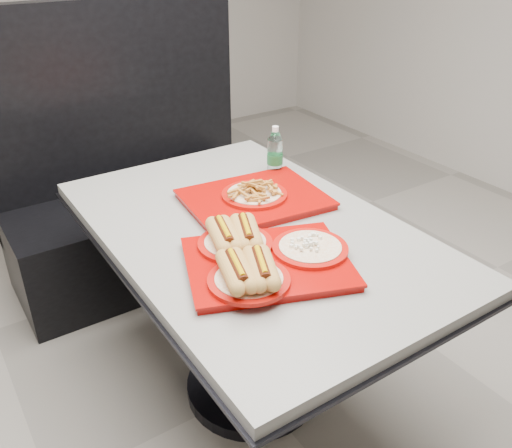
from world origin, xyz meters
TOP-DOWN VIEW (x-y plane):
  - ground at (0.00, 0.00)m, footprint 6.00×6.00m
  - diner_table at (0.00, 0.00)m, footprint 0.92×1.42m
  - booth_bench at (0.00, 1.09)m, footprint 1.30×0.57m
  - tray_near at (-0.11, -0.22)m, footprint 0.57×0.51m
  - tray_far at (0.10, 0.14)m, footprint 0.52×0.43m
  - water_bottle at (0.32, 0.32)m, footprint 0.06×0.06m

SIDE VIEW (x-z plane):
  - ground at x=0.00m, z-range 0.00..0.00m
  - booth_bench at x=0.00m, z-range -0.27..1.08m
  - diner_table at x=0.00m, z-range 0.21..0.96m
  - tray_far at x=0.10m, z-range 0.73..0.83m
  - tray_near at x=-0.11m, z-range 0.74..0.84m
  - water_bottle at x=0.32m, z-range 0.74..0.94m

